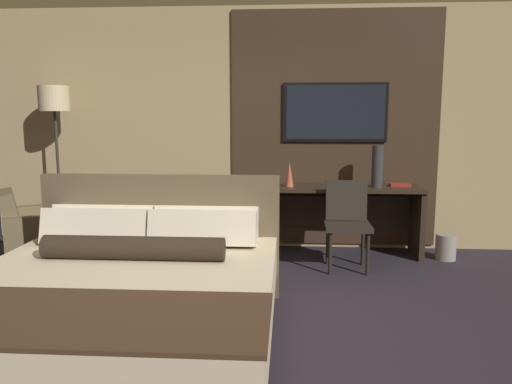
{
  "coord_description": "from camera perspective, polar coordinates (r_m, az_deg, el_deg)",
  "views": [
    {
      "loc": [
        0.59,
        -3.31,
        1.56
      ],
      "look_at": [
        0.31,
        1.05,
        0.89
      ],
      "focal_mm": 35.0,
      "sensor_mm": 36.0,
      "label": 1
    }
  ],
  "objects": [
    {
      "name": "book",
      "position": [
        5.81,
        16.14,
        0.79
      ],
      "size": [
        0.23,
        0.16,
        0.03
      ],
      "color": "maroon",
      "rests_on": "desk"
    },
    {
      "name": "waste_bin",
      "position": [
        5.87,
        20.87,
        -5.89
      ],
      "size": [
        0.22,
        0.22,
        0.28
      ],
      "color": "gray",
      "rests_on": "ground_plane"
    },
    {
      "name": "bed",
      "position": [
        3.56,
        -14.8,
        -11.87
      ],
      "size": [
        2.05,
        2.24,
        1.06
      ],
      "color": "#33281E",
      "rests_on": "ground_plane"
    },
    {
      "name": "desk_chair",
      "position": [
        5.21,
        10.35,
        -2.73
      ],
      "size": [
        0.46,
        0.46,
        0.9
      ],
      "rotation": [
        0.0,
        0.0,
        -0.01
      ],
      "color": "#28231E",
      "rests_on": "ground_plane"
    },
    {
      "name": "armchair_by_window",
      "position": [
        5.8,
        -23.61,
        -4.81
      ],
      "size": [
        0.99,
        1.01,
        0.81
      ],
      "rotation": [
        0.0,
        0.0,
        2.1
      ],
      "color": "brown",
      "rests_on": "ground_plane"
    },
    {
      "name": "wall_back_tv_panel",
      "position": [
        5.92,
        -0.5,
        7.16
      ],
      "size": [
        7.2,
        0.09,
        2.8
      ],
      "color": "tan",
      "rests_on": "ground_plane"
    },
    {
      "name": "desk",
      "position": [
        5.72,
        9.0,
        -1.77
      ],
      "size": [
        1.89,
        0.57,
        0.78
      ],
      "color": "#2D2319",
      "rests_on": "ground_plane"
    },
    {
      "name": "vase_short",
      "position": [
        5.56,
        3.85,
        2.02
      ],
      "size": [
        0.09,
        0.09,
        0.27
      ],
      "color": "#B2563D",
      "rests_on": "desk"
    },
    {
      "name": "floor_lamp",
      "position": [
        6.11,
        -22.01,
        8.42
      ],
      "size": [
        0.34,
        0.34,
        1.89
      ],
      "color": "#282623",
      "rests_on": "ground_plane"
    },
    {
      "name": "vase_tall",
      "position": [
        5.64,
        13.7,
        2.87
      ],
      "size": [
        0.12,
        0.12,
        0.46
      ],
      "color": "#333338",
      "rests_on": "desk"
    },
    {
      "name": "ground_plane",
      "position": [
        3.71,
        -6.01,
        -16.23
      ],
      "size": [
        16.0,
        16.0,
        0.0
      ],
      "primitive_type": "plane",
      "color": "#28232D"
    },
    {
      "name": "tv",
      "position": [
        5.86,
        9.04,
        8.99
      ],
      "size": [
        1.19,
        0.04,
        0.67
      ],
      "color": "black"
    }
  ]
}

